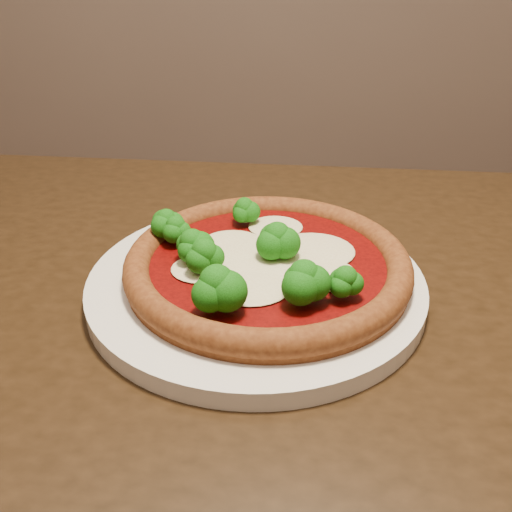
{
  "coord_description": "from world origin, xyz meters",
  "views": [
    {
      "loc": [
        0.11,
        -0.55,
        1.06
      ],
      "look_at": [
        0.1,
        -0.08,
        0.79
      ],
      "focal_mm": 40.0,
      "sensor_mm": 36.0,
      "label": 1
    }
  ],
  "objects": [
    {
      "name": "dining_table",
      "position": [
        0.16,
        -0.14,
        0.65
      ],
      "size": [
        1.18,
        0.88,
        0.75
      ],
      "rotation": [
        0.0,
        0.0,
        -0.07
      ],
      "color": "black",
      "rests_on": "floor"
    },
    {
      "name": "pizza",
      "position": [
        0.11,
        -0.08,
        0.78
      ],
      "size": [
        0.28,
        0.28,
        0.06
      ],
      "rotation": [
        0.0,
        0.0,
        0.11
      ],
      "color": "brown",
      "rests_on": "plate"
    },
    {
      "name": "plate",
      "position": [
        0.1,
        -0.08,
        0.76
      ],
      "size": [
        0.32,
        0.32,
        0.02
      ],
      "primitive_type": "cylinder",
      "color": "silver",
      "rests_on": "dining_table"
    }
  ]
}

